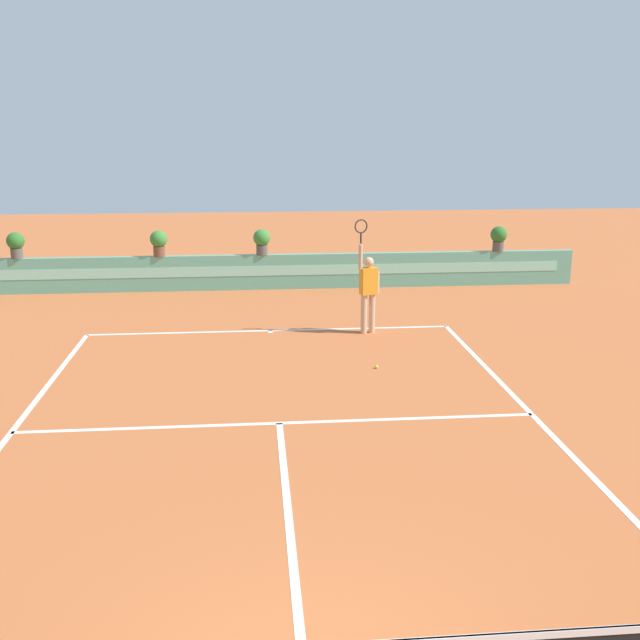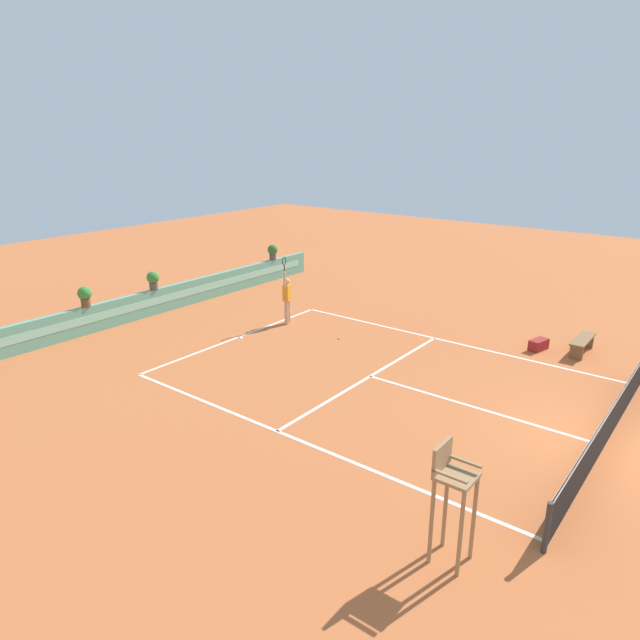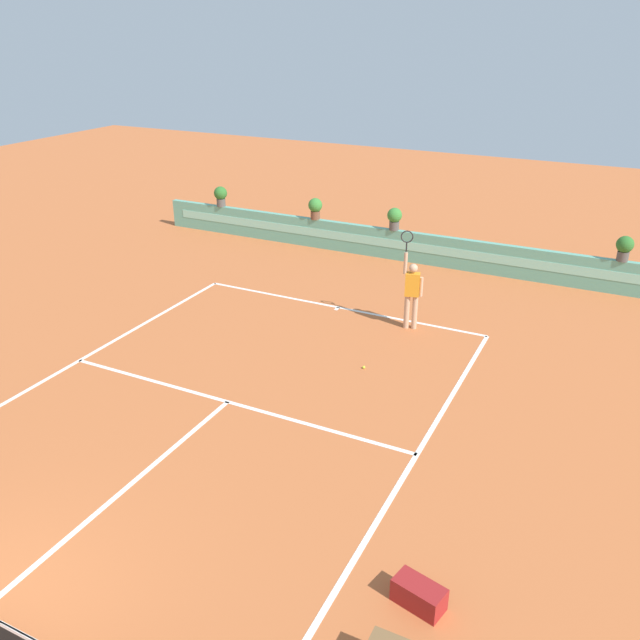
# 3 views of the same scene
# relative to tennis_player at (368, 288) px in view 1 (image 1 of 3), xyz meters

# --- Properties ---
(ground_plane) EXTENTS (60.00, 60.00, 0.00)m
(ground_plane) POSITION_rel_tennis_player_xyz_m (-2.19, -5.51, -1.05)
(ground_plane) COLOR #BC6033
(court_lines) EXTENTS (8.32, 11.94, 0.01)m
(court_lines) POSITION_rel_tennis_player_xyz_m (-2.19, -4.79, -1.05)
(court_lines) COLOR white
(court_lines) RESTS_ON ground
(back_wall_barrier) EXTENTS (18.00, 0.21, 1.00)m
(back_wall_barrier) POSITION_rel_tennis_player_xyz_m (-2.19, 4.88, -0.55)
(back_wall_barrier) COLOR #60A88E
(back_wall_barrier) RESTS_ON ground
(tennis_player) EXTENTS (0.60, 0.31, 2.58)m
(tennis_player) POSITION_rel_tennis_player_xyz_m (0.00, 0.00, 0.00)
(tennis_player) COLOR tan
(tennis_player) RESTS_ON ground
(tennis_ball_near_baseline) EXTENTS (0.07, 0.07, 0.07)m
(tennis_ball_near_baseline) POSITION_rel_tennis_player_xyz_m (-0.21, -2.54, -1.02)
(tennis_ball_near_baseline) COLOR #CCE033
(tennis_ball_near_baseline) RESTS_ON ground
(potted_plant_far_right) EXTENTS (0.48, 0.48, 0.72)m
(potted_plant_far_right) POSITION_rel_tennis_player_xyz_m (4.59, 4.88, 0.36)
(potted_plant_far_right) COLOR #514C47
(potted_plant_far_right) RESTS_ON back_wall_barrier
(potted_plant_left) EXTENTS (0.48, 0.48, 0.72)m
(potted_plant_left) POSITION_rel_tennis_player_xyz_m (-5.16, 4.88, 0.36)
(potted_plant_left) COLOR brown
(potted_plant_left) RESTS_ON back_wall_barrier
(potted_plant_far_left) EXTENTS (0.48, 0.48, 0.72)m
(potted_plant_far_left) POSITION_rel_tennis_player_xyz_m (-9.04, 4.88, 0.36)
(potted_plant_far_left) COLOR #514C47
(potted_plant_far_left) RESTS_ON back_wall_barrier
(potted_plant_centre) EXTENTS (0.48, 0.48, 0.72)m
(potted_plant_centre) POSITION_rel_tennis_player_xyz_m (-2.29, 4.88, 0.36)
(potted_plant_centre) COLOR #514C47
(potted_plant_centre) RESTS_ON back_wall_barrier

